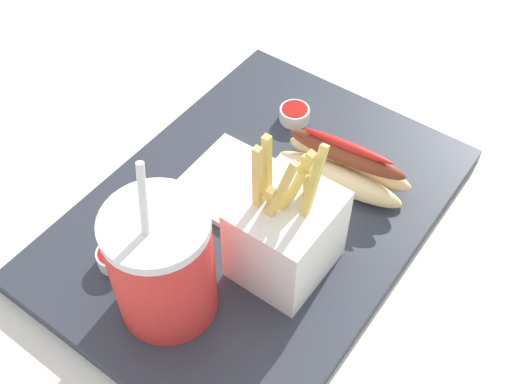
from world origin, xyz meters
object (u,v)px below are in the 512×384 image
at_px(soda_cup, 166,267).
at_px(ketchup_cup_1, 114,257).
at_px(napkin_stack, 231,183).
at_px(fries_basket, 286,234).
at_px(hot_dog_1, 344,167).
at_px(ketchup_cup_2, 295,114).

relative_size(soda_cup, ketchup_cup_1, 5.52).
bearing_deg(napkin_stack, fries_basket, 64.31).
height_order(fries_basket, ketchup_cup_1, fries_basket).
distance_m(fries_basket, hot_dog_1, 0.14).
bearing_deg(fries_basket, ketchup_cup_2, -148.79).
height_order(hot_dog_1, napkin_stack, hot_dog_1).
bearing_deg(soda_cup, ketchup_cup_2, -170.08).
relative_size(fries_basket, hot_dog_1, 1.10).
distance_m(soda_cup, napkin_stack, 0.18).
xyz_separation_m(soda_cup, ketchup_cup_1, (-0.00, -0.08, -0.06)).
relative_size(soda_cup, fries_basket, 1.16).
bearing_deg(soda_cup, hot_dog_1, 167.90).
relative_size(hot_dog_1, ketchup_cup_2, 4.18).
distance_m(soda_cup, ketchup_cup_2, 0.30).
xyz_separation_m(ketchup_cup_2, napkin_stack, (0.13, 0.00, -0.01)).
bearing_deg(soda_cup, napkin_stack, -162.98).
height_order(ketchup_cup_2, napkin_stack, ketchup_cup_2).
relative_size(fries_basket, ketchup_cup_1, 4.75).
relative_size(soda_cup, hot_dog_1, 1.28).
relative_size(fries_basket, napkin_stack, 1.51).
xyz_separation_m(ketchup_cup_1, napkin_stack, (-0.16, 0.03, -0.01)).
height_order(soda_cup, napkin_stack, soda_cup).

